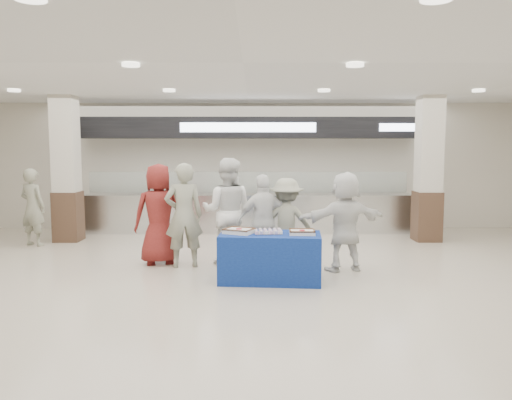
{
  "coord_description": "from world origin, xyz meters",
  "views": [
    {
      "loc": [
        0.15,
        -6.81,
        2.06
      ],
      "look_at": [
        0.18,
        1.6,
        1.19
      ],
      "focal_mm": 35.0,
      "sensor_mm": 36.0,
      "label": 1
    }
  ],
  "objects_px": {
    "civilian_maroon": "(159,214)",
    "soldier_bg": "(33,207)",
    "chef_tall": "(227,211)",
    "soldier_b": "(286,223)",
    "sheet_cake_right": "(302,232)",
    "civilian_white": "(345,221)",
    "soldier_a": "(184,215)",
    "chef_short": "(264,222)",
    "display_table": "(270,257)",
    "cupcake_tray": "(268,231)",
    "sheet_cake_left": "(239,230)"
  },
  "relations": [
    {
      "from": "civilian_maroon",
      "to": "soldier_bg",
      "type": "height_order",
      "value": "civilian_maroon"
    },
    {
      "from": "chef_tall",
      "to": "soldier_b",
      "type": "bearing_deg",
      "value": 173.72
    },
    {
      "from": "sheet_cake_right",
      "to": "civilian_white",
      "type": "bearing_deg",
      "value": 44.0
    },
    {
      "from": "soldier_a",
      "to": "chef_short",
      "type": "height_order",
      "value": "soldier_a"
    },
    {
      "from": "display_table",
      "to": "civilian_maroon",
      "type": "distance_m",
      "value": 2.33
    },
    {
      "from": "cupcake_tray",
      "to": "sheet_cake_left",
      "type": "bearing_deg",
      "value": 179.05
    },
    {
      "from": "soldier_b",
      "to": "soldier_bg",
      "type": "distance_m",
      "value": 5.6
    },
    {
      "from": "display_table",
      "to": "civilian_maroon",
      "type": "height_order",
      "value": "civilian_maroon"
    },
    {
      "from": "soldier_a",
      "to": "soldier_b",
      "type": "distance_m",
      "value": 1.78
    },
    {
      "from": "chef_short",
      "to": "soldier_bg",
      "type": "xyz_separation_m",
      "value": [
        -4.85,
        2.07,
        0.01
      ]
    },
    {
      "from": "display_table",
      "to": "soldier_b",
      "type": "distance_m",
      "value": 1.04
    },
    {
      "from": "civilian_white",
      "to": "soldier_a",
      "type": "bearing_deg",
      "value": -21.44
    },
    {
      "from": "sheet_cake_right",
      "to": "soldier_a",
      "type": "bearing_deg",
      "value": 152.12
    },
    {
      "from": "sheet_cake_right",
      "to": "civilian_white",
      "type": "height_order",
      "value": "civilian_white"
    },
    {
      "from": "sheet_cake_left",
      "to": "civilian_white",
      "type": "relative_size",
      "value": 0.31
    },
    {
      "from": "civilian_white",
      "to": "soldier_bg",
      "type": "xyz_separation_m",
      "value": [
        -6.21,
        2.2,
        -0.02
      ]
    },
    {
      "from": "soldier_a",
      "to": "civilian_white",
      "type": "relative_size",
      "value": 1.08
    },
    {
      "from": "display_table",
      "to": "soldier_a",
      "type": "relative_size",
      "value": 0.86
    },
    {
      "from": "sheet_cake_left",
      "to": "soldier_a",
      "type": "distance_m",
      "value": 1.36
    },
    {
      "from": "sheet_cake_left",
      "to": "soldier_b",
      "type": "xyz_separation_m",
      "value": [
        0.79,
        0.89,
        -0.02
      ]
    },
    {
      "from": "soldier_a",
      "to": "display_table",
      "type": "bearing_deg",
      "value": 134.22
    },
    {
      "from": "display_table",
      "to": "sheet_cake_right",
      "type": "xyz_separation_m",
      "value": [
        0.48,
        -0.08,
        0.42
      ]
    },
    {
      "from": "soldier_bg",
      "to": "soldier_b",
      "type": "bearing_deg",
      "value": 179.63
    },
    {
      "from": "chef_tall",
      "to": "chef_short",
      "type": "relative_size",
      "value": 1.16
    },
    {
      "from": "display_table",
      "to": "soldier_a",
      "type": "bearing_deg",
      "value": 152.0
    },
    {
      "from": "chef_short",
      "to": "soldier_b",
      "type": "relative_size",
      "value": 1.05
    },
    {
      "from": "display_table",
      "to": "chef_short",
      "type": "xyz_separation_m",
      "value": [
        -0.09,
        0.81,
        0.44
      ]
    },
    {
      "from": "sheet_cake_right",
      "to": "chef_tall",
      "type": "distance_m",
      "value": 1.74
    },
    {
      "from": "sheet_cake_left",
      "to": "civilian_maroon",
      "type": "xyz_separation_m",
      "value": [
        -1.45,
        1.16,
        0.1
      ]
    },
    {
      "from": "chef_tall",
      "to": "soldier_b",
      "type": "distance_m",
      "value": 1.08
    },
    {
      "from": "cupcake_tray",
      "to": "chef_tall",
      "type": "height_order",
      "value": "chef_tall"
    },
    {
      "from": "soldier_a",
      "to": "sheet_cake_right",
      "type": "bearing_deg",
      "value": 139.23
    },
    {
      "from": "soldier_b",
      "to": "soldier_bg",
      "type": "bearing_deg",
      "value": -14.62
    },
    {
      "from": "sheet_cake_right",
      "to": "cupcake_tray",
      "type": "relative_size",
      "value": 1.02
    },
    {
      "from": "civilian_white",
      "to": "display_table",
      "type": "bearing_deg",
      "value": 12.26
    },
    {
      "from": "soldier_bg",
      "to": "cupcake_tray",
      "type": "bearing_deg",
      "value": 169.86
    },
    {
      "from": "cupcake_tray",
      "to": "chef_tall",
      "type": "distance_m",
      "value": 1.36
    },
    {
      "from": "civilian_white",
      "to": "sheet_cake_left",
      "type": "bearing_deg",
      "value": 4.82
    },
    {
      "from": "soldier_a",
      "to": "chef_short",
      "type": "bearing_deg",
      "value": 161.36
    },
    {
      "from": "sheet_cake_left",
      "to": "sheet_cake_right",
      "type": "distance_m",
      "value": 0.97
    },
    {
      "from": "civilian_maroon",
      "to": "chef_tall",
      "type": "height_order",
      "value": "chef_tall"
    },
    {
      "from": "sheet_cake_left",
      "to": "soldier_bg",
      "type": "bearing_deg",
      "value": 147.27
    },
    {
      "from": "soldier_a",
      "to": "soldier_bg",
      "type": "relative_size",
      "value": 1.1
    },
    {
      "from": "display_table",
      "to": "sheet_cake_left",
      "type": "relative_size",
      "value": 2.94
    },
    {
      "from": "soldier_a",
      "to": "soldier_bg",
      "type": "height_order",
      "value": "soldier_a"
    },
    {
      "from": "sheet_cake_right",
      "to": "soldier_b",
      "type": "distance_m",
      "value": 1.01
    },
    {
      "from": "sheet_cake_right",
      "to": "civilian_maroon",
      "type": "height_order",
      "value": "civilian_maroon"
    },
    {
      "from": "civilian_maroon",
      "to": "chef_tall",
      "type": "distance_m",
      "value": 1.21
    },
    {
      "from": "chef_tall",
      "to": "civilian_white",
      "type": "xyz_separation_m",
      "value": [
        2.0,
        -0.49,
        -0.11
      ]
    },
    {
      "from": "civilian_maroon",
      "to": "cupcake_tray",
      "type": "bearing_deg",
      "value": 133.74
    }
  ]
}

